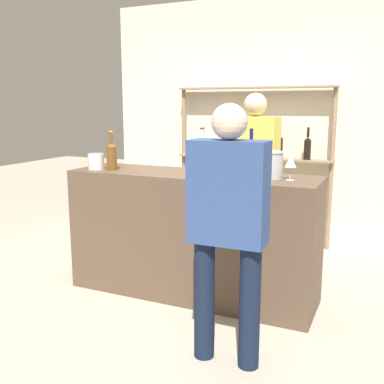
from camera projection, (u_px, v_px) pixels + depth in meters
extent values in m
plane|color=#B2A893|center=(192.00, 293.00, 3.86)|extent=(16.00, 16.00, 0.00)
cube|color=brown|center=(192.00, 235.00, 3.76)|extent=(2.07, 0.59, 1.04)
cube|color=beige|center=(258.00, 121.00, 5.29)|extent=(3.67, 0.12, 2.80)
cylinder|color=#897056|center=(184.00, 162.00, 5.58)|extent=(0.05, 0.05, 1.79)
cylinder|color=#897056|center=(331.00, 170.00, 4.86)|extent=(0.05, 0.05, 1.79)
cube|color=#897056|center=(255.00, 88.00, 5.05)|extent=(1.82, 0.18, 0.02)
cube|color=#897056|center=(253.00, 158.00, 5.20)|extent=(1.82, 0.18, 0.02)
cylinder|color=silver|center=(204.00, 146.00, 5.43)|extent=(0.07, 0.07, 0.22)
cone|color=silver|center=(204.00, 135.00, 5.41)|extent=(0.07, 0.07, 0.03)
cylinder|color=silver|center=(204.00, 131.00, 5.40)|extent=(0.03, 0.03, 0.07)
cylinder|color=gold|center=(204.00, 127.00, 5.39)|extent=(0.03, 0.03, 0.01)
cylinder|color=black|center=(228.00, 148.00, 5.31)|extent=(0.07, 0.07, 0.19)
cone|color=black|center=(228.00, 139.00, 5.29)|extent=(0.07, 0.07, 0.03)
cylinder|color=black|center=(228.00, 134.00, 5.28)|extent=(0.03, 0.03, 0.07)
cylinder|color=gold|center=(228.00, 130.00, 5.27)|extent=(0.03, 0.03, 0.01)
cylinder|color=brown|center=(253.00, 148.00, 5.18)|extent=(0.08, 0.08, 0.21)
cone|color=brown|center=(253.00, 138.00, 5.16)|extent=(0.08, 0.08, 0.04)
cylinder|color=brown|center=(253.00, 133.00, 5.15)|extent=(0.03, 0.03, 0.08)
cylinder|color=gold|center=(254.00, 129.00, 5.14)|extent=(0.03, 0.03, 0.01)
cylinder|color=black|center=(280.00, 148.00, 5.06)|extent=(0.07, 0.07, 0.22)
cone|color=black|center=(280.00, 137.00, 5.03)|extent=(0.07, 0.07, 0.03)
cylinder|color=black|center=(280.00, 132.00, 5.02)|extent=(0.03, 0.03, 0.09)
cylinder|color=gold|center=(280.00, 127.00, 5.01)|extent=(0.03, 0.03, 0.01)
cylinder|color=black|center=(307.00, 150.00, 4.93)|extent=(0.08, 0.08, 0.21)
cone|color=black|center=(308.00, 139.00, 4.91)|extent=(0.08, 0.08, 0.03)
cylinder|color=black|center=(308.00, 133.00, 4.90)|extent=(0.03, 0.03, 0.10)
cylinder|color=maroon|center=(308.00, 128.00, 4.89)|extent=(0.03, 0.03, 0.01)
cylinder|color=brown|center=(112.00, 158.00, 3.82)|extent=(0.09, 0.09, 0.20)
cone|color=brown|center=(111.00, 144.00, 3.80)|extent=(0.09, 0.09, 0.04)
cylinder|color=brown|center=(111.00, 137.00, 3.79)|extent=(0.03, 0.03, 0.08)
cylinder|color=gold|center=(111.00, 131.00, 3.78)|extent=(0.04, 0.04, 0.01)
cylinder|color=silver|center=(202.00, 161.00, 3.49)|extent=(0.09, 0.09, 0.23)
cone|color=silver|center=(202.00, 144.00, 3.46)|extent=(0.09, 0.09, 0.04)
cylinder|color=silver|center=(202.00, 135.00, 3.45)|extent=(0.03, 0.03, 0.09)
cylinder|color=maroon|center=(202.00, 128.00, 3.44)|extent=(0.04, 0.04, 0.01)
cylinder|color=#0F1956|center=(251.00, 161.00, 3.52)|extent=(0.07, 0.07, 0.23)
cone|color=#0F1956|center=(251.00, 145.00, 3.49)|extent=(0.07, 0.07, 0.03)
cylinder|color=#0F1956|center=(251.00, 136.00, 3.48)|extent=(0.03, 0.03, 0.10)
cylinder|color=black|center=(252.00, 129.00, 3.47)|extent=(0.03, 0.03, 0.01)
cylinder|color=silver|center=(290.00, 180.00, 3.31)|extent=(0.06, 0.06, 0.00)
cylinder|color=silver|center=(290.00, 173.00, 3.30)|extent=(0.01, 0.01, 0.09)
cone|color=silver|center=(291.00, 162.00, 3.29)|extent=(0.09, 0.09, 0.08)
cylinder|color=#B2B2B7|center=(268.00, 165.00, 3.41)|extent=(0.22, 0.22, 0.19)
cylinder|color=#B2B2B7|center=(268.00, 152.00, 3.39)|extent=(0.23, 0.23, 0.01)
cylinder|color=silver|center=(96.00, 161.00, 3.88)|extent=(0.14, 0.14, 0.14)
sphere|color=tan|center=(95.00, 165.00, 3.87)|extent=(0.02, 0.02, 0.02)
sphere|color=tan|center=(91.00, 167.00, 3.87)|extent=(0.02, 0.02, 0.02)
sphere|color=tan|center=(94.00, 167.00, 3.90)|extent=(0.02, 0.02, 0.02)
sphere|color=tan|center=(97.00, 167.00, 3.85)|extent=(0.02, 0.02, 0.02)
sphere|color=tan|center=(98.00, 166.00, 3.84)|extent=(0.02, 0.02, 0.02)
sphere|color=tan|center=(99.00, 165.00, 3.92)|extent=(0.02, 0.02, 0.02)
sphere|color=tan|center=(101.00, 167.00, 3.86)|extent=(0.02, 0.02, 0.02)
sphere|color=tan|center=(95.00, 166.00, 3.84)|extent=(0.02, 0.02, 0.02)
cylinder|color=brown|center=(239.00, 221.00, 4.63)|extent=(0.13, 0.13, 0.83)
cylinder|color=brown|center=(266.00, 225.00, 4.48)|extent=(0.13, 0.13, 0.83)
cube|color=#D1C64C|center=(254.00, 150.00, 4.41)|extent=(0.48, 0.25, 0.65)
sphere|color=#DBB293|center=(256.00, 105.00, 4.33)|extent=(0.22, 0.22, 0.22)
cylinder|color=#121C33|center=(250.00, 307.00, 2.70)|extent=(0.13, 0.13, 0.77)
cylinder|color=#121C33|center=(204.00, 299.00, 2.82)|extent=(0.13, 0.13, 0.77)
cube|color=navy|center=(228.00, 193.00, 2.63)|extent=(0.46, 0.21, 0.61)
sphere|color=beige|center=(229.00, 122.00, 2.55)|extent=(0.21, 0.21, 0.21)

